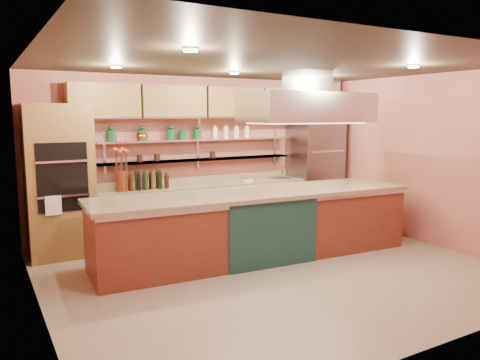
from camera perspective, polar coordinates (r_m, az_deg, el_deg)
floor at (r=6.61m, az=4.48°, el=-11.06°), size 6.00×5.00×0.02m
ceiling at (r=6.28m, az=4.77°, el=13.96°), size 6.00×5.00×0.02m
wall_back at (r=8.46m, az=-4.95°, el=2.92°), size 6.00×0.04×2.80m
wall_front at (r=4.47m, az=22.95°, el=-2.21°), size 6.00×0.04×2.80m
wall_left at (r=5.24m, az=-23.64°, el=-0.84°), size 0.04×5.00×2.80m
wall_right at (r=8.35m, az=21.93°, el=2.30°), size 0.04×5.00×2.80m
oven_stack at (r=7.48m, az=-21.15°, el=-0.18°), size 0.95×0.64×2.30m
refrigerator at (r=9.43m, az=9.11°, el=1.22°), size 0.95×0.72×2.10m
back_counter at (r=8.31m, az=-4.32°, el=-3.69°), size 3.84×0.64×0.93m
wall_shelf_lower at (r=8.33m, az=-4.88°, el=2.49°), size 3.60×0.26×0.03m
wall_shelf_upper at (r=8.30m, az=-4.91°, el=4.89°), size 3.60×0.26×0.03m
upper_cabinets at (r=8.27m, az=-4.50°, el=9.39°), size 4.60×0.36×0.55m
range_hood at (r=7.36m, az=8.15°, el=8.74°), size 2.00×1.00×0.45m
ceiling_downlights at (r=6.44m, az=3.74°, el=13.55°), size 4.00×2.80×0.02m
island at (r=7.04m, az=2.04°, el=-5.49°), size 4.89×1.34×1.01m
flower_vase at (r=7.65m, az=-14.20°, el=-0.13°), size 0.23×0.23×0.33m
oil_bottle_cluster at (r=7.76m, az=-11.50°, el=-0.18°), size 0.86×0.46×0.27m
kitchen_scale at (r=8.57m, az=0.93°, el=0.15°), size 0.20×0.18×0.09m
bar_faucet at (r=9.09m, az=5.16°, el=0.99°), size 0.04×0.04×0.22m
copper_kettle at (r=7.91m, az=-11.95°, el=5.24°), size 0.22×0.22×0.15m
green_canister at (r=8.17m, az=-6.99°, el=5.50°), size 0.15×0.15×0.16m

